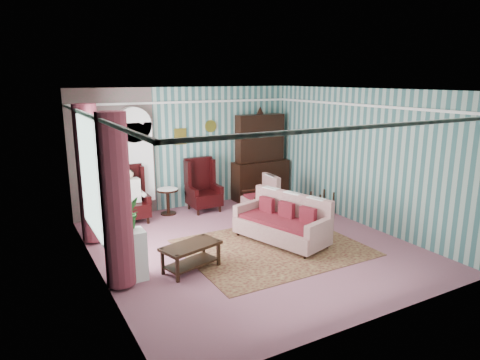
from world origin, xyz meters
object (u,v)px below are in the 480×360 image
plant_stand (128,256)px  floral_armchair (260,193)px  wingback_right (204,185)px  wingback_left (130,195)px  dresser_hutch (261,154)px  round_side_table (168,202)px  sofa (281,219)px  nest_table (322,202)px  seated_woman (131,196)px  bookcase (136,168)px  coffee_table (191,257)px

plant_stand → floral_armchair: size_ratio=0.78×
floral_armchair → wingback_right: bearing=50.1°
wingback_left → floral_armchair: (2.74, -0.95, -0.11)m
dresser_hutch → round_side_table: dresser_hutch is taller
wingback_right → floral_armchair: (0.99, -0.95, -0.11)m
dresser_hutch → wingback_left: size_ratio=1.89×
plant_stand → floral_armchair: floral_armchair is taller
round_side_table → sofa: 3.03m
nest_table → wingback_left: bearing=159.2°
seated_woman → wingback_left: bearing=0.0°
dresser_hutch → wingback_right: 1.86m
seated_woman → nest_table: seated_woman is taller
wingback_left → round_side_table: 0.97m
dresser_hutch → plant_stand: 5.31m
dresser_hutch → seated_woman: size_ratio=2.00×
bookcase → nest_table: bearing=-26.9°
bookcase → wingback_right: size_ratio=1.79×
wingback_left → seated_woman: (0.00, 0.00, -0.04)m
bookcase → plant_stand: size_ratio=2.80×
nest_table → dresser_hutch: bearing=107.4°
coffee_table → floral_armchair: bearing=37.4°
coffee_table → wingback_left: bearing=94.0°
round_side_table → plant_stand: (-1.70, -2.90, 0.10)m
round_side_table → coffee_table: (-0.70, -3.04, -0.08)m
plant_stand → dresser_hutch: bearing=35.1°
bookcase → coffee_table: bookcase is taller
wingback_right → floral_armchair: bearing=-43.8°
dresser_hutch → round_side_table: size_ratio=3.93×
seated_woman → nest_table: (4.07, -1.55, -0.32)m
dresser_hutch → round_side_table: (-2.60, -0.12, -0.88)m
nest_table → plant_stand: bearing=-166.2°
round_side_table → coffee_table: bearing=-103.0°
round_side_table → floral_armchair: (1.84, -1.10, 0.22)m
dresser_hutch → plant_stand: dresser_hutch is taller
coffee_table → bookcase: bearing=89.1°
sofa → coffee_table: 2.04m
sofa → coffee_table: size_ratio=1.92×
dresser_hutch → floral_armchair: (-0.76, -1.22, -0.66)m
seated_woman → wingback_right: bearing=0.0°
bookcase → seated_woman: 0.70m
round_side_table → sofa: (1.31, -2.73, 0.17)m
bookcase → round_side_table: bearing=-20.3°
wingback_left → round_side_table: bearing=9.5°
seated_woman → round_side_table: size_ratio=1.97×
dresser_hutch → wingback_left: 3.55m
wingback_right → floral_armchair: size_ratio=1.21×
wingback_right → round_side_table: bearing=170.0°
nest_table → round_side_table: bearing=151.8°
round_side_table → coffee_table: size_ratio=0.62×
wingback_left → plant_stand: size_ratio=1.56×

